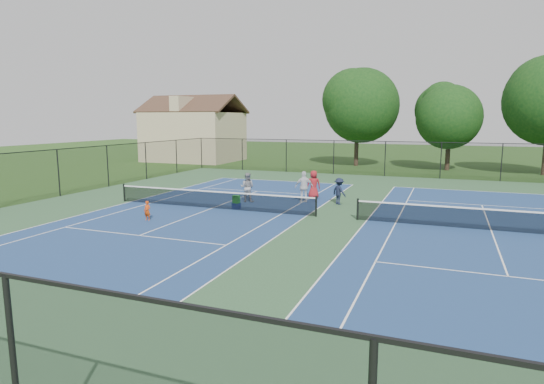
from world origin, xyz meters
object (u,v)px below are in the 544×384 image
at_px(tree_back_b, 358,102).
at_px(child_player, 147,211).
at_px(clapboard_house, 194,134).
at_px(bystander_b, 339,191).
at_px(tree_back_c, 450,113).
at_px(bystander_a, 304,187).
at_px(ball_hopper, 236,199).
at_px(bystander_c, 314,185).
at_px(ball_crate, 236,206).
at_px(instructor, 247,187).

relative_size(tree_back_b, child_player, 10.40).
distance_m(clapboard_house, bystander_b, 30.91).
bearing_deg(tree_back_c, bystander_a, -110.01).
bearing_deg(ball_hopper, clapboard_house, 125.10).
bearing_deg(bystander_c, tree_back_c, -138.27).
relative_size(child_player, ball_hopper, 2.27).
bearing_deg(ball_crate, bystander_a, 47.55).
bearing_deg(child_player, tree_back_c, 64.62).
distance_m(tree_back_c, clapboard_house, 28.10).
distance_m(bystander_a, bystander_b, 2.09).
distance_m(clapboard_house, bystander_a, 29.52).
distance_m(tree_back_b, instructor, 24.22).
distance_m(child_player, ball_crate, 5.05).
xyz_separation_m(tree_back_c, child_player, (-13.48, -28.81, -5.00)).
distance_m(child_player, ball_hopper, 5.04).
bearing_deg(bystander_c, tree_back_b, -113.59).
height_order(bystander_a, ball_hopper, bystander_a).
relative_size(tree_back_c, bystander_c, 4.78).
relative_size(child_player, bystander_a, 0.52).
height_order(child_player, bystander_b, bystander_b).
bearing_deg(tree_back_c, tree_back_b, 173.66).
relative_size(tree_back_b, instructor, 5.73).
distance_m(bystander_c, ball_hopper, 5.58).
bearing_deg(bystander_a, ball_hopper, 21.63).
height_order(tree_back_b, ball_hopper, tree_back_b).
height_order(tree_back_c, ball_crate, tree_back_c).
xyz_separation_m(tree_back_c, clapboard_house, (-28.00, -0.00, -2.39)).
bearing_deg(ball_crate, tree_back_c, 66.48).
distance_m(tree_back_c, ball_hopper, 27.28).
relative_size(tree_back_b, clapboard_house, 0.93).
relative_size(clapboard_house, child_player, 11.20).
bearing_deg(tree_back_b, child_player, -98.55).
bearing_deg(tree_back_b, clapboard_house, -176.99).
bearing_deg(instructor, child_player, 62.65).
bearing_deg(tree_back_b, bystander_a, -86.93).
distance_m(tree_back_c, bystander_a, 23.24).
distance_m(bystander_b, ball_hopper, 5.99).
height_order(child_player, bystander_c, bystander_c).
bearing_deg(bystander_a, bystander_c, -122.16).
relative_size(clapboard_house, bystander_a, 5.79).
bearing_deg(ball_hopper, child_player, -123.34).
relative_size(clapboard_house, ball_hopper, 25.38).
bearing_deg(tree_back_c, bystander_b, -105.02).
xyz_separation_m(tree_back_b, ball_crate, (-1.71, -25.60, -6.44)).
relative_size(bystander_a, bystander_c, 1.06).
bearing_deg(bystander_b, bystander_a, 39.32).
relative_size(bystander_b, bystander_c, 0.88).
distance_m(ball_crate, ball_hopper, 0.37).
bearing_deg(ball_crate, ball_hopper, 0.00).
xyz_separation_m(ball_crate, ball_hopper, (0.00, 0.00, 0.37)).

